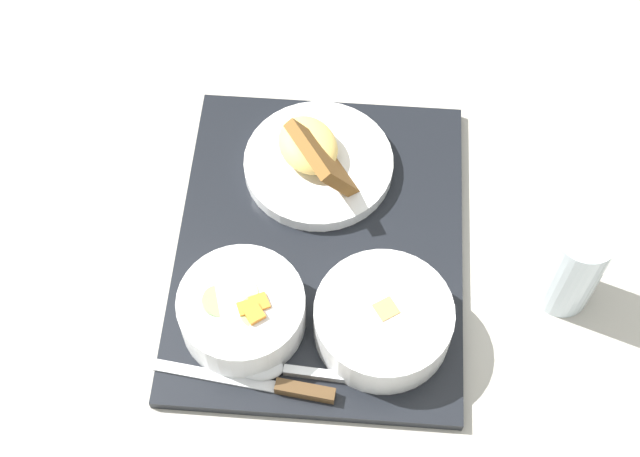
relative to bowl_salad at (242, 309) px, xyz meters
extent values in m
plane|color=#ADA89E|center=(0.09, -0.09, -0.04)|extent=(4.00, 4.00, 0.00)
cube|color=black|center=(0.09, -0.09, -0.03)|extent=(0.44, 0.37, 0.01)
cylinder|color=white|center=(0.00, 0.00, 0.00)|extent=(0.13, 0.13, 0.05)
torus|color=white|center=(0.00, 0.00, 0.02)|extent=(0.13, 0.13, 0.01)
cylinder|color=#9EC67A|center=(0.00, 0.02, 0.02)|extent=(0.05, 0.05, 0.02)
cylinder|color=#9EC67A|center=(0.01, 0.01, 0.01)|extent=(0.05, 0.05, 0.02)
cylinder|color=#9EC67A|center=(-0.03, 0.00, 0.01)|extent=(0.06, 0.06, 0.01)
cylinder|color=#9EC67A|center=(-0.01, -0.02, 0.02)|extent=(0.05, 0.05, 0.01)
cylinder|color=#9EC67A|center=(0.01, 0.00, 0.02)|extent=(0.04, 0.04, 0.02)
cube|color=orange|center=(-0.01, 0.00, 0.02)|extent=(0.02, 0.02, 0.01)
cube|color=orange|center=(0.00, -0.02, 0.02)|extent=(0.02, 0.02, 0.02)
cube|color=orange|center=(-0.02, -0.01, 0.02)|extent=(0.02, 0.02, 0.02)
cylinder|color=white|center=(-0.02, -0.14, 0.00)|extent=(0.14, 0.14, 0.05)
torus|color=white|center=(-0.02, -0.14, 0.02)|extent=(0.14, 0.14, 0.01)
cylinder|color=#C67F3D|center=(-0.02, -0.14, 0.00)|extent=(0.12, 0.12, 0.04)
cube|color=#E5A356|center=(-0.02, -0.14, 0.01)|extent=(0.03, 0.03, 0.01)
cylinder|color=white|center=(0.19, -0.09, -0.02)|extent=(0.17, 0.17, 0.02)
ellipsoid|color=#EFC666|center=(0.20, -0.08, 0.00)|extent=(0.10, 0.09, 0.03)
cube|color=brown|center=(0.17, -0.10, 0.01)|extent=(0.10, 0.09, 0.08)
cube|color=silver|center=(-0.06, 0.03, -0.03)|extent=(0.05, 0.13, 0.00)
cube|color=#51381E|center=(-0.08, -0.06, -0.02)|extent=(0.03, 0.06, 0.01)
ellipsoid|color=silver|center=(-0.05, -0.01, -0.02)|extent=(0.04, 0.06, 0.01)
cube|color=silver|center=(-0.07, -0.10, -0.02)|extent=(0.03, 0.11, 0.01)
cylinder|color=silver|center=(0.01, -0.34, 0.02)|extent=(0.06, 0.06, 0.12)
cylinder|color=silver|center=(0.01, -0.34, 0.00)|extent=(0.05, 0.05, 0.07)
camera|label=1|loc=(-0.40, -0.05, 0.82)|focal=50.00mm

